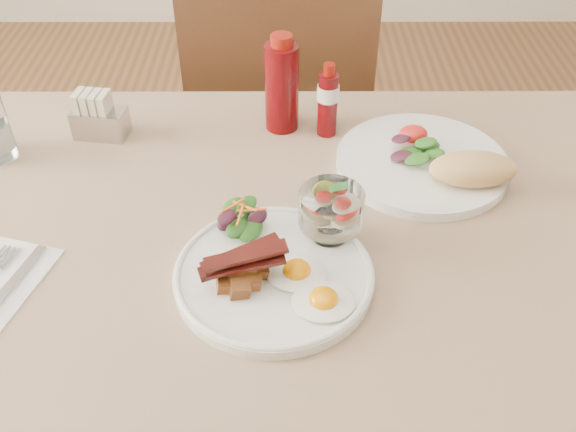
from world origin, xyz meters
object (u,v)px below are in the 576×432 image
Objects in this scene: fruit_cup at (331,209)px; ketchup_bottle at (282,86)px; second_plate at (434,163)px; sugar_caddy at (98,118)px; hot_sauce_bottle at (328,101)px; main_plate at (274,275)px; chair_far at (280,127)px; table at (276,278)px.

ketchup_bottle is (-0.07, 0.32, 0.02)m from fruit_cup.
sugar_caddy is at bearing 168.79° from second_plate.
hot_sauce_bottle is at bearing -15.44° from ketchup_bottle.
main_plate is at bearing -91.38° from ketchup_bottle.
chair_far is at bearing 118.03° from second_plate.
second_plate is at bearing -2.73° from sugar_caddy.
hot_sauce_bottle is at bearing 9.30° from sugar_caddy.
main_plate is 0.12m from fruit_cup.
main_plate is at bearing -40.37° from sugar_caddy.
fruit_cup is (0.08, -0.68, 0.30)m from chair_far.
second_plate is 0.30m from ketchup_bottle.
main_plate is at bearing -90.35° from table.
sugar_caddy is (-0.32, -0.38, 0.26)m from chair_far.
main_plate is 2.76× the size of sugar_caddy.
second_plate is (0.18, 0.18, -0.05)m from fruit_cup.
fruit_cup reaches higher than sugar_caddy.
chair_far is 0.74m from fruit_cup.
second_plate reaches higher than table.
table is at bearing 89.65° from main_plate.
chair_far is (0.00, 0.66, -0.14)m from table.
hot_sauce_bottle reaches higher than main_plate.
ketchup_bottle reaches higher than main_plate.
hot_sauce_bottle is (0.01, 0.30, -0.00)m from fruit_cup.
second_plate is 1.62× the size of ketchup_bottle.
ketchup_bottle is at bearing 102.52° from fruit_cup.
main_plate is 0.37m from second_plate.
hot_sauce_bottle is (0.09, 0.37, 0.06)m from main_plate.
second_plate is at bearing -61.97° from chair_far.
sugar_caddy is (-0.59, 0.12, 0.02)m from second_plate.
chair_far is at bearing 58.33° from sugar_caddy.
ketchup_bottle is 0.09m from hot_sauce_bottle.
table is 13.11× the size of sugar_caddy.
chair_far reaches higher than second_plate.
fruit_cup is 0.33m from ketchup_bottle.
chair_far is at bearing 91.46° from ketchup_bottle.
second_plate is 0.22m from hot_sauce_bottle.
ketchup_bottle is at bearing 88.33° from table.
fruit_cup is (0.08, -0.01, 0.16)m from table.
second_plate is (0.27, 0.16, 0.11)m from table.
hot_sauce_bottle reaches higher than table.
fruit_cup is 0.30m from hot_sauce_bottle.
table is 7.33× the size of ketchup_bottle.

